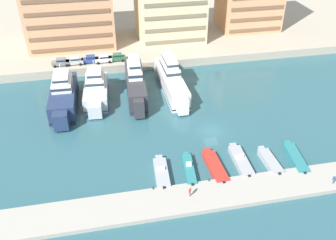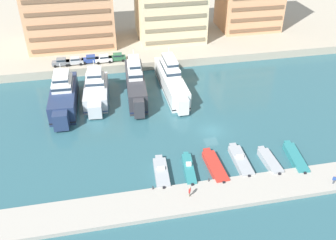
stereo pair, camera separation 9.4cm
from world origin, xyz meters
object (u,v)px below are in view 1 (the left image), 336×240
(yacht_silver_left, at_px, (96,90))
(car_green_center, at_px, (117,57))
(motorboat_grey_center_left, at_px, (240,161))
(car_grey_far_left, at_px, (61,62))
(yacht_charcoal_mid_left, at_px, (135,83))
(yacht_white_center_left, at_px, (171,80))
(pedestrian_near_edge, at_px, (334,179))
(car_silver_left, at_px, (75,61))
(motorboat_teal_left, at_px, (189,169))
(motorboat_teal_center_right, at_px, (295,158))
(car_white_center_left, at_px, (104,59))
(motorboat_grey_center, at_px, (270,161))
(car_blue_mid_left, at_px, (90,59))
(pedestrian_mid_deck, at_px, (190,191))
(motorboat_red_mid_left, at_px, (215,166))
(yacht_navy_far_left, at_px, (63,96))
(motorboat_grey_far_left, at_px, (161,173))

(yacht_silver_left, bearing_deg, car_green_center, 67.55)
(motorboat_grey_center_left, relative_size, car_grey_far_left, 2.09)
(yacht_charcoal_mid_left, height_order, yacht_white_center_left, yacht_charcoal_mid_left)
(car_grey_far_left, relative_size, pedestrian_near_edge, 2.63)
(yacht_white_center_left, bearing_deg, car_silver_left, 147.28)
(motorboat_teal_left, relative_size, pedestrian_near_edge, 5.08)
(motorboat_teal_left, distance_m, motorboat_grey_center_left, 8.90)
(yacht_silver_left, height_order, pedestrian_near_edge, yacht_silver_left)
(motorboat_teal_center_right, distance_m, car_white_center_left, 50.11)
(yacht_white_center_left, bearing_deg, motorboat_teal_left, -95.81)
(motorboat_grey_center, xyz_separation_m, car_green_center, (-21.35, 40.93, 2.46))
(car_blue_mid_left, relative_size, pedestrian_mid_deck, 2.35)
(car_green_center, bearing_deg, yacht_silver_left, -112.45)
(motorboat_red_mid_left, xyz_separation_m, motorboat_teal_center_right, (13.83, -0.66, 0.05))
(car_blue_mid_left, distance_m, car_green_center, 6.36)
(car_grey_far_left, height_order, car_green_center, same)
(pedestrian_mid_deck, bearing_deg, motorboat_teal_center_right, 14.82)
(yacht_white_center_left, height_order, car_green_center, yacht_white_center_left)
(yacht_white_center_left, bearing_deg, motorboat_grey_center_left, -76.87)
(pedestrian_mid_deck, bearing_deg, yacht_navy_far_left, 121.37)
(motorboat_red_mid_left, bearing_deg, motorboat_teal_left, 178.69)
(motorboat_teal_left, bearing_deg, pedestrian_near_edge, -20.40)
(yacht_white_center_left, xyz_separation_m, car_grey_far_left, (-23.73, 13.19, 0.37))
(yacht_charcoal_mid_left, xyz_separation_m, motorboat_grey_center_left, (14.01, -26.08, -2.34))
(motorboat_grey_center_left, relative_size, motorboat_grey_center, 1.19)
(car_green_center, bearing_deg, car_grey_far_left, -179.50)
(yacht_white_center_left, relative_size, motorboat_grey_far_left, 2.73)
(car_grey_far_left, height_order, car_blue_mid_left, same)
(motorboat_grey_center_left, height_order, car_blue_mid_left, car_blue_mid_left)
(yacht_silver_left, relative_size, yacht_charcoal_mid_left, 0.80)
(motorboat_red_mid_left, relative_size, motorboat_teal_center_right, 1.03)
(car_white_center_left, bearing_deg, motorboat_grey_far_left, -80.64)
(car_grey_far_left, bearing_deg, yacht_white_center_left, -29.07)
(yacht_silver_left, bearing_deg, motorboat_teal_center_right, -40.54)
(motorboat_grey_center_left, height_order, motorboat_teal_center_right, motorboat_grey_center_left)
(car_green_center, bearing_deg, car_white_center_left, -175.46)
(yacht_silver_left, distance_m, motorboat_red_mid_left, 31.92)
(motorboat_red_mid_left, bearing_deg, yacht_navy_far_left, 134.52)
(motorboat_grey_center_left, height_order, pedestrian_mid_deck, pedestrian_mid_deck)
(yacht_silver_left, bearing_deg, motorboat_grey_center, -45.03)
(motorboat_grey_far_left, distance_m, pedestrian_mid_deck, 6.89)
(motorboat_teal_left, bearing_deg, car_blue_mid_left, 109.36)
(yacht_white_center_left, height_order, motorboat_grey_far_left, yacht_white_center_left)
(motorboat_red_mid_left, xyz_separation_m, car_blue_mid_left, (-18.47, 40.39, 2.53))
(motorboat_grey_center, relative_size, pedestrian_near_edge, 4.62)
(motorboat_teal_left, bearing_deg, yacht_navy_far_left, 129.10)
(motorboat_teal_left, xyz_separation_m, motorboat_teal_center_right, (18.14, -0.76, -0.02))
(yacht_silver_left, height_order, motorboat_teal_center_right, yacht_silver_left)
(yacht_white_center_left, xyz_separation_m, motorboat_grey_far_left, (-7.23, -26.75, -2.10))
(yacht_silver_left, bearing_deg, yacht_charcoal_mid_left, 1.26)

